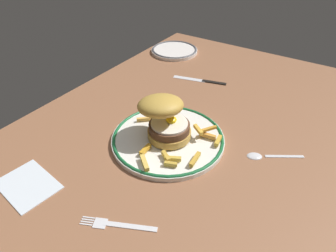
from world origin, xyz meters
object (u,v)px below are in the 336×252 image
at_px(spoon, 261,155).
at_px(side_plate, 174,50).
at_px(fork, 116,224).
at_px(burger, 164,116).
at_px(knife, 204,81).
at_px(napkin, 28,185).
at_px(dinner_plate, 168,138).

bearing_deg(spoon, side_plate, 50.52).
distance_m(fork, spoon, 0.36).
distance_m(burger, knife, 0.34).
height_order(burger, knife, burger).
bearing_deg(side_plate, burger, -150.35).
distance_m(fork, knife, 0.59).
relative_size(spoon, napkin, 0.96).
xyz_separation_m(fork, napkin, (-0.03, 0.22, 0.00)).
relative_size(fork, spoon, 1.12).
relative_size(dinner_plate, spoon, 2.29).
bearing_deg(fork, napkin, 97.47).
height_order(burger, napkin, burger).
bearing_deg(spoon, fork, 153.75).
bearing_deg(dinner_plate, side_plate, 30.54).
xyz_separation_m(burger, spoon, (0.07, -0.22, -0.07)).
height_order(dinner_plate, knife, dinner_plate).
bearing_deg(dinner_plate, fork, -168.24).
height_order(dinner_plate, fork, dinner_plate).
height_order(dinner_plate, spoon, dinner_plate).
bearing_deg(spoon, knife, 47.97).
height_order(side_plate, spoon, side_plate).
bearing_deg(napkin, burger, -29.07).
relative_size(knife, napkin, 1.40).
bearing_deg(napkin, knife, -8.90).
bearing_deg(side_plate, dinner_plate, -149.46).
xyz_separation_m(dinner_plate, knife, (0.33, 0.07, -0.01)).
bearing_deg(knife, dinner_plate, -167.82).
distance_m(dinner_plate, fork, 0.26).
distance_m(side_plate, napkin, 0.77).
relative_size(burger, spoon, 1.30).
height_order(burger, side_plate, burger).
xyz_separation_m(side_plate, fork, (-0.73, -0.34, -0.01)).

